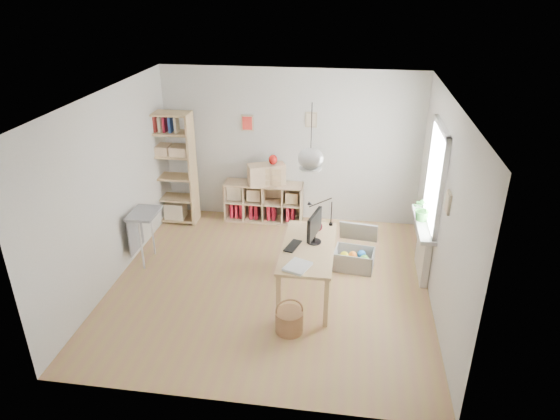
# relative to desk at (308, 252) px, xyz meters

# --- Properties ---
(ground) EXTENTS (4.50, 4.50, 0.00)m
(ground) POSITION_rel_desk_xyz_m (-0.55, 0.15, -0.66)
(ground) COLOR #AA7A55
(ground) RESTS_ON ground
(room_shell) EXTENTS (4.50, 4.50, 4.50)m
(room_shell) POSITION_rel_desk_xyz_m (-0.00, 0.00, 1.34)
(room_shell) COLOR silver
(room_shell) RESTS_ON ground
(window_unit) EXTENTS (0.07, 1.16, 1.46)m
(window_unit) POSITION_rel_desk_xyz_m (1.68, 0.75, 0.89)
(window_unit) COLOR white
(window_unit) RESTS_ON ground
(radiator) EXTENTS (0.10, 0.80, 0.80)m
(radiator) POSITION_rel_desk_xyz_m (1.64, 0.75, -0.26)
(radiator) COLOR white
(radiator) RESTS_ON ground
(windowsill) EXTENTS (0.22, 1.20, 0.06)m
(windowsill) POSITION_rel_desk_xyz_m (1.59, 0.75, 0.17)
(windowsill) COLOR white
(windowsill) RESTS_ON radiator
(desk) EXTENTS (0.70, 1.50, 0.75)m
(desk) POSITION_rel_desk_xyz_m (0.00, 0.00, 0.00)
(desk) COLOR #D7AE7B
(desk) RESTS_ON ground
(cube_shelf) EXTENTS (1.40, 0.38, 0.72)m
(cube_shelf) POSITION_rel_desk_xyz_m (-1.02, 2.23, -0.36)
(cube_shelf) COLOR #D6B38C
(cube_shelf) RESTS_ON ground
(tall_bookshelf) EXTENTS (0.80, 0.38, 2.00)m
(tall_bookshelf) POSITION_rel_desk_xyz_m (-2.59, 1.95, 0.43)
(tall_bookshelf) COLOR #D7AE7B
(tall_bookshelf) RESTS_ON ground
(side_table) EXTENTS (0.40, 0.55, 0.85)m
(side_table) POSITION_rel_desk_xyz_m (-2.59, 0.50, 0.01)
(side_table) COLOR #9B9B9E
(side_table) RESTS_ON ground
(chair) EXTENTS (0.49, 0.49, 0.76)m
(chair) POSITION_rel_desk_xyz_m (0.06, 0.66, -0.22)
(chair) COLOR #9B9B9E
(chair) RESTS_ON ground
(wicker_basket) EXTENTS (0.35, 0.35, 0.48)m
(wicker_basket) POSITION_rel_desk_xyz_m (-0.14, -0.86, -0.50)
(wicker_basket) COLOR #986744
(wicker_basket) RESTS_ON ground
(storage_chest) EXTENTS (0.67, 0.74, 0.62)m
(storage_chest) POSITION_rel_desk_xyz_m (0.66, 0.82, -0.45)
(storage_chest) COLOR beige
(storage_chest) RESTS_ON ground
(monitor) EXTENTS (0.20, 0.50, 0.44)m
(monitor) POSITION_rel_desk_xyz_m (0.07, 0.12, 0.34)
(monitor) COLOR black
(monitor) RESTS_ON desk
(keyboard) EXTENTS (0.22, 0.37, 0.02)m
(keyboard) POSITION_rel_desk_xyz_m (-0.21, -0.04, 0.10)
(keyboard) COLOR black
(keyboard) RESTS_ON desk
(task_lamp) EXTENTS (0.37, 0.14, 0.40)m
(task_lamp) POSITION_rel_desk_xyz_m (0.09, 0.62, 0.36)
(task_lamp) COLOR black
(task_lamp) RESTS_ON desk
(yarn_ball) EXTENTS (0.14, 0.14, 0.14)m
(yarn_ball) POSITION_rel_desk_xyz_m (0.09, 0.46, 0.17)
(yarn_ball) COLOR #4D0A17
(yarn_ball) RESTS_ON desk
(paper_tray) EXTENTS (0.37, 0.41, 0.03)m
(paper_tray) POSITION_rel_desk_xyz_m (-0.08, -0.56, 0.11)
(paper_tray) COLOR white
(paper_tray) RESTS_ON desk
(drawer_chest) EXTENTS (0.70, 0.52, 0.36)m
(drawer_chest) POSITION_rel_desk_xyz_m (-0.94, 2.19, 0.24)
(drawer_chest) COLOR #D6B38C
(drawer_chest) RESTS_ON cube_shelf
(red_vase) EXTENTS (0.15, 0.15, 0.18)m
(red_vase) POSITION_rel_desk_xyz_m (-0.83, 2.19, 0.52)
(red_vase) COLOR #9B100C
(red_vase) RESTS_ON drawer_chest
(potted_plant) EXTENTS (0.34, 0.30, 0.36)m
(potted_plant) POSITION_rel_desk_xyz_m (1.57, 0.81, 0.38)
(potted_plant) COLOR #2C6E29
(potted_plant) RESTS_ON windowsill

